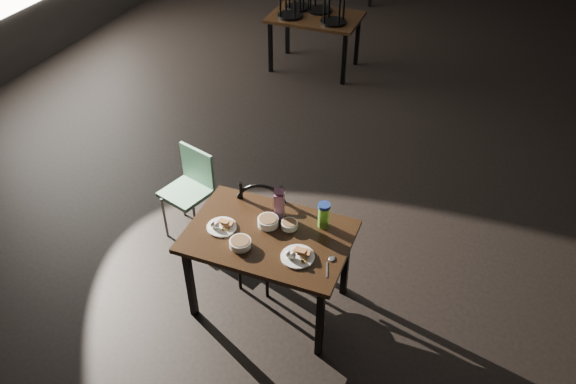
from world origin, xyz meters
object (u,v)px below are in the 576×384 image
at_px(main_table, 269,242).
at_px(school_chair, 191,184).
at_px(juice_carton, 279,204).
at_px(water_bottle, 324,215).
at_px(bentwood_chair, 259,229).

distance_m(main_table, school_chair, 1.20).
height_order(main_table, juice_carton, juice_carton).
bearing_deg(school_chair, water_bottle, 1.32).
bearing_deg(school_chair, juice_carton, -4.82).
bearing_deg(juice_carton, water_bottle, 4.38).
xyz_separation_m(main_table, water_bottle, (0.35, 0.23, 0.18)).
height_order(juice_carton, bentwood_chair, juice_carton).
bearing_deg(juice_carton, bentwood_chair, 169.83).
relative_size(water_bottle, school_chair, 0.25).
bearing_deg(bentwood_chair, main_table, -64.94).
bearing_deg(juice_carton, school_chair, 158.31).
relative_size(juice_carton, school_chair, 0.34).
bearing_deg(main_table, water_bottle, 34.16).
xyz_separation_m(main_table, juice_carton, (0.00, 0.21, 0.21)).
distance_m(water_bottle, bentwood_chair, 0.62).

